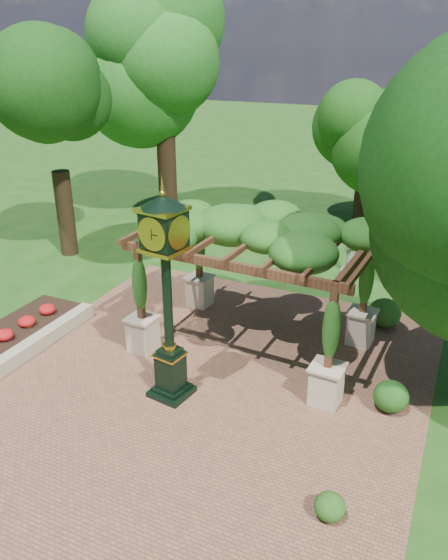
% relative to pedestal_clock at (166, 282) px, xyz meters
% --- Properties ---
extents(ground, '(120.00, 120.00, 0.00)m').
position_rel_pedestal_clock_xyz_m(ground, '(0.44, -0.61, -2.84)').
color(ground, '#1E4714').
rests_on(ground, ground).
extents(brick_plaza, '(10.00, 12.00, 0.04)m').
position_rel_pedestal_clock_xyz_m(brick_plaza, '(0.44, 0.39, -2.82)').
color(brick_plaza, brown).
rests_on(brick_plaza, ground).
extents(border_wall, '(0.35, 5.00, 0.40)m').
position_rel_pedestal_clock_xyz_m(border_wall, '(-4.16, -0.11, -2.64)').
color(border_wall, '#C6B793').
rests_on(border_wall, ground).
extents(flower_bed, '(1.50, 5.00, 0.36)m').
position_rel_pedestal_clock_xyz_m(flower_bed, '(-5.06, -0.11, -2.66)').
color(flower_bed, red).
rests_on(flower_bed, ground).
extents(pedestal_clock, '(1.06, 1.06, 4.74)m').
position_rel_pedestal_clock_xyz_m(pedestal_clock, '(0.00, 0.00, 0.00)').
color(pedestal_clock, black).
rests_on(pedestal_clock, brick_plaza).
extents(pergola, '(5.85, 3.85, 3.58)m').
position_rel_pedestal_clock_xyz_m(pergola, '(0.88, 2.76, 0.10)').
color(pergola, beige).
rests_on(pergola, brick_plaza).
extents(sundial, '(0.53, 0.53, 0.95)m').
position_rel_pedestal_clock_xyz_m(sundial, '(2.03, 8.94, -2.42)').
color(sundial, '#9B9C93').
rests_on(sundial, ground).
extents(shrub_front, '(0.58, 0.58, 0.48)m').
position_rel_pedestal_clock_xyz_m(shrub_front, '(4.16, -1.95, -2.56)').
color(shrub_front, '#265317').
rests_on(shrub_front, brick_plaza).
extents(shrub_mid, '(0.89, 0.89, 0.69)m').
position_rel_pedestal_clock_xyz_m(shrub_mid, '(4.60, 1.48, -2.45)').
color(shrub_mid, '#1D4D15').
rests_on(shrub_mid, brick_plaza).
extents(shrub_back, '(0.94, 0.94, 0.82)m').
position_rel_pedestal_clock_xyz_m(shrub_back, '(3.82, 5.30, -2.39)').
color(shrub_back, '#2A5819').
rests_on(shrub_back, brick_plaza).
extents(tree_west_near, '(3.48, 3.48, 8.10)m').
position_rel_pedestal_clock_xyz_m(tree_west_near, '(-7.99, 6.25, 2.70)').
color(tree_west_near, '#332414').
rests_on(tree_west_near, ground).
extents(tree_west_far, '(4.65, 4.65, 9.73)m').
position_rel_pedestal_clock_xyz_m(tree_west_far, '(-6.61, 11.37, 3.82)').
color(tree_west_far, '#321F13').
rests_on(tree_west_far, ground).
extents(tree_north, '(3.53, 3.53, 5.97)m').
position_rel_pedestal_clock_xyz_m(tree_north, '(1.21, 14.31, 1.25)').
color(tree_north, black).
rests_on(tree_north, ground).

